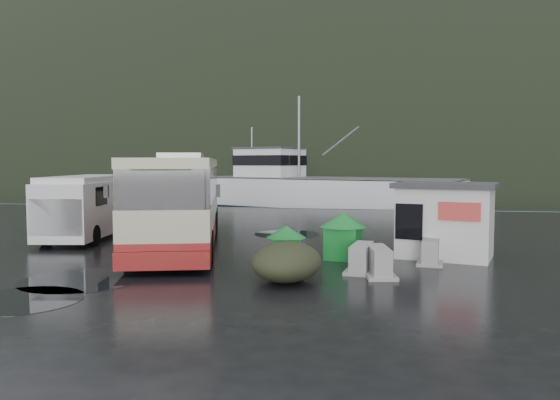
% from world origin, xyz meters
% --- Properties ---
extents(ground, '(160.00, 160.00, 0.00)m').
position_xyz_m(ground, '(0.00, 0.00, 0.00)').
color(ground, black).
rests_on(ground, ground).
extents(harbor_water, '(300.00, 180.00, 0.02)m').
position_xyz_m(harbor_water, '(0.00, 110.00, 0.00)').
color(harbor_water, black).
rests_on(harbor_water, ground).
extents(quay_edge, '(160.00, 0.60, 1.50)m').
position_xyz_m(quay_edge, '(0.00, 20.00, 0.00)').
color(quay_edge, '#999993').
rests_on(quay_edge, ground).
extents(headland, '(780.00, 540.00, 570.00)m').
position_xyz_m(headland, '(10.00, 250.00, 0.00)').
color(headland, black).
rests_on(headland, ground).
extents(coach_bus, '(6.69, 13.64, 3.75)m').
position_xyz_m(coach_bus, '(-0.97, 2.29, 0.00)').
color(coach_bus, '#BCB28E').
rests_on(coach_bus, ground).
extents(white_van, '(3.26, 6.90, 2.78)m').
position_xyz_m(white_van, '(-5.55, 3.07, 0.00)').
color(white_van, white).
rests_on(white_van, ground).
extents(waste_bin_left, '(1.11, 1.11, 1.31)m').
position_xyz_m(waste_bin_left, '(4.04, -1.56, 0.00)').
color(waste_bin_left, '#17812E').
rests_on(waste_bin_left, ground).
extents(waste_bin_right, '(1.36, 1.36, 1.62)m').
position_xyz_m(waste_bin_right, '(5.80, -0.12, 0.00)').
color(waste_bin_right, '#17812E').
rests_on(waste_bin_right, ground).
extents(dome_tent, '(1.99, 2.78, 1.09)m').
position_xyz_m(dome_tent, '(4.41, -3.85, 0.00)').
color(dome_tent, '#2F331F').
rests_on(dome_tent, ground).
extents(ticket_kiosk, '(3.94, 3.37, 2.64)m').
position_xyz_m(ticket_kiosk, '(9.31, 0.85, 0.00)').
color(ticket_kiosk, silver).
rests_on(ticket_kiosk, ground).
extents(jersey_barrier_a, '(1.07, 1.79, 0.84)m').
position_xyz_m(jersey_barrier_a, '(6.48, -2.18, 0.00)').
color(jersey_barrier_a, '#999993').
rests_on(jersey_barrier_a, ground).
extents(jersey_barrier_b, '(1.04, 1.74, 0.82)m').
position_xyz_m(jersey_barrier_b, '(8.71, -0.42, 0.00)').
color(jersey_barrier_b, '#999993').
rests_on(jersey_barrier_b, ground).
extents(jersey_barrier_c, '(1.13, 1.83, 0.85)m').
position_xyz_m(jersey_barrier_c, '(6.99, -2.72, 0.00)').
color(jersey_barrier_c, '#999993').
rests_on(jersey_barrier_c, ground).
extents(fishing_trawler, '(27.05, 15.22, 10.70)m').
position_xyz_m(fishing_trawler, '(2.95, 28.99, 0.00)').
color(fishing_trawler, white).
rests_on(fishing_trawler, ground).
extents(puddles, '(7.43, 16.09, 0.01)m').
position_xyz_m(puddles, '(-0.10, -2.09, 0.01)').
color(puddles, black).
rests_on(puddles, ground).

